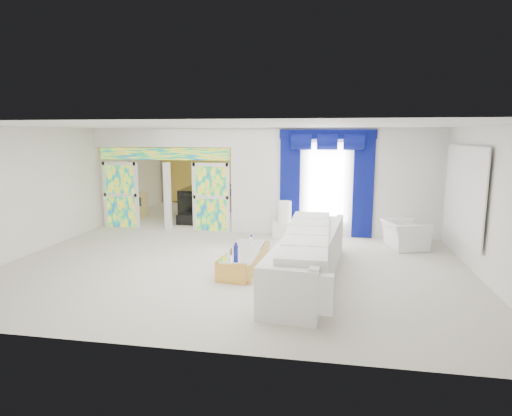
% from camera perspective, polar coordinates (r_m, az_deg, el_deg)
% --- Properties ---
extents(floor, '(12.00, 12.00, 0.00)m').
position_cam_1_polar(floor, '(11.57, -0.44, -4.34)').
color(floor, '#B7AF9E').
rests_on(floor, ground).
extents(dividing_wall, '(5.70, 0.18, 3.00)m').
position_cam_1_polar(dividing_wall, '(12.11, 10.50, 3.35)').
color(dividing_wall, white).
rests_on(dividing_wall, ground).
extents(dividing_header, '(4.30, 0.18, 0.55)m').
position_cam_1_polar(dividing_header, '(12.99, -12.26, 9.14)').
color(dividing_header, white).
rests_on(dividing_header, dividing_wall).
extents(stained_panel_left, '(0.95, 0.04, 2.00)m').
position_cam_1_polar(stained_panel_left, '(13.71, -17.52, 1.69)').
color(stained_panel_left, '#994C3F').
rests_on(stained_panel_left, ground).
extents(stained_panel_right, '(0.95, 0.04, 2.00)m').
position_cam_1_polar(stained_panel_right, '(12.65, -5.98, 1.45)').
color(stained_panel_right, '#994C3F').
rests_on(stained_panel_right, ground).
extents(stained_transom, '(4.00, 0.05, 0.35)m').
position_cam_1_polar(stained_transom, '(13.00, -12.18, 7.04)').
color(stained_transom, '#994C3F').
rests_on(stained_transom, dividing_header).
extents(window_pane, '(1.00, 0.02, 2.30)m').
position_cam_1_polar(window_pane, '(12.01, 9.31, 3.10)').
color(window_pane, white).
rests_on(window_pane, dividing_wall).
extents(blue_drape_left, '(0.55, 0.10, 2.80)m').
position_cam_1_polar(blue_drape_left, '(12.04, 4.53, 2.97)').
color(blue_drape_left, '#070349').
rests_on(blue_drape_left, ground).
extents(blue_drape_right, '(0.55, 0.10, 2.80)m').
position_cam_1_polar(blue_drape_right, '(12.02, 14.07, 2.70)').
color(blue_drape_right, '#070349').
rests_on(blue_drape_right, ground).
extents(blue_pelmet, '(2.60, 0.12, 0.25)m').
position_cam_1_polar(blue_pelmet, '(11.90, 9.49, 9.64)').
color(blue_pelmet, '#070349').
rests_on(blue_pelmet, dividing_wall).
extents(wall_mirror, '(0.04, 2.70, 1.90)m').
position_cam_1_polar(wall_mirror, '(10.52, 25.96, 1.85)').
color(wall_mirror, white).
rests_on(wall_mirror, ground).
extents(gold_curtains, '(9.70, 0.12, 2.90)m').
position_cam_1_polar(gold_curtains, '(17.11, 3.14, 5.34)').
color(gold_curtains, gold).
rests_on(gold_curtains, ground).
extents(white_sofa, '(1.42, 4.55, 0.85)m').
position_cam_1_polar(white_sofa, '(8.58, 7.01, -6.50)').
color(white_sofa, silver).
rests_on(white_sofa, ground).
extents(coffee_table, '(0.81, 1.92, 0.41)m').
position_cam_1_polar(coffee_table, '(9.09, -1.50, -6.93)').
color(coffee_table, gold).
rests_on(coffee_table, ground).
extents(console_table, '(1.29, 0.50, 0.42)m').
position_cam_1_polar(console_table, '(11.96, 5.26, -2.87)').
color(console_table, white).
rests_on(console_table, ground).
extents(table_lamp, '(0.36, 0.36, 0.58)m').
position_cam_1_polar(table_lamp, '(11.89, 3.86, -0.46)').
color(table_lamp, white).
rests_on(table_lamp, console_table).
extents(armchair, '(1.16, 1.26, 0.69)m').
position_cam_1_polar(armchair, '(11.36, 19.12, -3.36)').
color(armchair, silver).
rests_on(armchair, ground).
extents(grand_piano, '(1.55, 1.99, 0.98)m').
position_cam_1_polar(grand_piano, '(15.17, -6.61, 0.87)').
color(grand_piano, black).
rests_on(grand_piano, ground).
extents(piano_bench, '(0.96, 0.40, 0.32)m').
position_cam_1_polar(piano_bench, '(13.73, -8.48, -1.51)').
color(piano_bench, black).
rests_on(piano_bench, ground).
extents(tv_console, '(0.64, 0.60, 0.84)m').
position_cam_1_polar(tv_console, '(15.33, -15.40, 0.42)').
color(tv_console, tan).
rests_on(tv_console, ground).
extents(chandelier, '(0.60, 0.60, 0.60)m').
position_cam_1_polar(chandelier, '(15.07, -6.81, 9.06)').
color(chandelier, gold).
rests_on(chandelier, ceiling).
extents(decanters, '(0.24, 1.12, 0.25)m').
position_cam_1_polar(decanters, '(9.02, -1.46, -5.07)').
color(decanters, navy).
rests_on(decanters, coffee_table).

